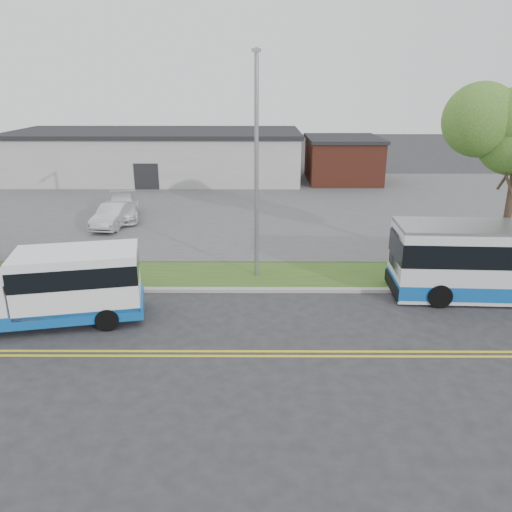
{
  "coord_description": "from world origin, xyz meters",
  "views": [
    {
      "loc": [
        3.07,
        -18.23,
        8.31
      ],
      "look_at": [
        2.99,
        1.08,
        1.6
      ],
      "focal_mm": 35.0,
      "sensor_mm": 36.0,
      "label": 1
    }
  ],
  "objects_px": {
    "shuttle_bus": "(59,285)",
    "streetlight_near": "(256,161)",
    "parked_car_b": "(122,207)",
    "parked_car_a": "(113,215)",
    "pedestrian": "(125,263)"
  },
  "relations": [
    {
      "from": "shuttle_bus",
      "to": "pedestrian",
      "type": "xyz_separation_m",
      "value": [
        1.46,
        3.56,
        -0.44
      ]
    },
    {
      "from": "streetlight_near",
      "to": "parked_car_a",
      "type": "height_order",
      "value": "streetlight_near"
    },
    {
      "from": "parked_car_a",
      "to": "parked_car_b",
      "type": "xyz_separation_m",
      "value": [
        0.03,
        1.95,
        0.02
      ]
    },
    {
      "from": "shuttle_bus",
      "to": "pedestrian",
      "type": "distance_m",
      "value": 3.88
    },
    {
      "from": "streetlight_near",
      "to": "parked_car_b",
      "type": "xyz_separation_m",
      "value": [
        -8.62,
        10.07,
        -4.42
      ]
    },
    {
      "from": "shuttle_bus",
      "to": "parked_car_a",
      "type": "height_order",
      "value": "shuttle_bus"
    },
    {
      "from": "shuttle_bus",
      "to": "pedestrian",
      "type": "bearing_deg",
      "value": 56.07
    },
    {
      "from": "pedestrian",
      "to": "parked_car_a",
      "type": "xyz_separation_m",
      "value": [
        -2.99,
        8.95,
        -0.2
      ]
    },
    {
      "from": "streetlight_near",
      "to": "parked_car_a",
      "type": "relative_size",
      "value": 2.27
    },
    {
      "from": "shuttle_bus",
      "to": "parked_car_a",
      "type": "relative_size",
      "value": 1.73
    },
    {
      "from": "streetlight_near",
      "to": "shuttle_bus",
      "type": "relative_size",
      "value": 1.31
    },
    {
      "from": "shuttle_bus",
      "to": "parked_car_b",
      "type": "relative_size",
      "value": 1.48
    },
    {
      "from": "pedestrian",
      "to": "parked_car_b",
      "type": "bearing_deg",
      "value": -119.45
    },
    {
      "from": "streetlight_near",
      "to": "parked_car_b",
      "type": "bearing_deg",
      "value": 130.56
    },
    {
      "from": "shuttle_bus",
      "to": "streetlight_near",
      "type": "bearing_deg",
      "value": 20.06
    }
  ]
}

